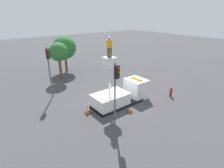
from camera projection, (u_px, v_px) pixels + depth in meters
ground_plane at (117, 104)px, 17.81m from camera, size 120.00×120.00×0.00m
bucket_truck at (121, 95)px, 17.75m from camera, size 6.12×2.30×4.99m
worker at (109, 47)px, 15.05m from camera, size 0.40×0.26×1.75m
traffic_light_pole at (116, 83)px, 13.02m from camera, size 0.34×0.57×5.31m
traffic_light_across at (49, 63)px, 17.92m from camera, size 0.34×0.57×5.45m
fire_hydrant at (171, 92)px, 19.20m from camera, size 0.50×0.26×1.06m
traffic_cone_rear at (88, 110)px, 16.00m from camera, size 0.50×0.50×0.79m
traffic_cone_curbside at (130, 110)px, 16.21m from camera, size 0.41×0.41×0.61m
tree_left_bg at (58, 52)px, 23.07m from camera, size 2.48×2.48×5.10m
tree_right_bg at (64, 48)px, 26.34m from camera, size 3.45×3.45×5.50m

